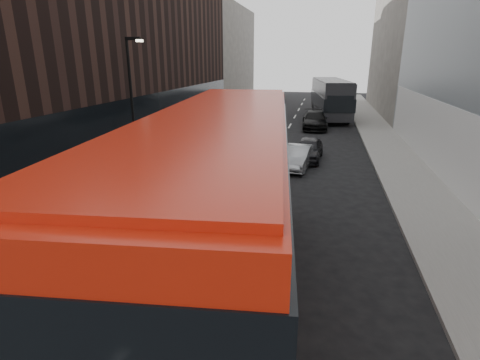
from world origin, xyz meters
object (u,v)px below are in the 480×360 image
Objects in this scene: grey_bus at (330,98)px; car_b at (297,157)px; street_lamp at (132,90)px; car_a at (308,149)px; car_c at (315,120)px; red_bus at (223,204)px.

car_b is at bearing -102.86° from grey_bus.
street_lamp is 23.36m from grey_bus.
car_a is at bearing -101.78° from grey_bus.
street_lamp is 17.09m from car_c.
car_b is at bearing -100.86° from car_a.
grey_bus is (11.80, 20.05, -2.08)m from street_lamp.
grey_bus is 18.16m from car_a.
street_lamp is 15.83m from red_bus.
car_c reaches higher than car_b.
street_lamp is 1.77× the size of car_a.
red_bus is 13.13m from car_b.
street_lamp reaches higher than car_c.
car_a is 2.07m from car_b.
car_c is (1.47, 25.99, -1.96)m from red_bus.
street_lamp is 11.19m from car_a.
red_bus reaches higher than car_c.
grey_bus is (2.79, 32.98, -0.62)m from red_bus.
grey_bus is 20.19m from car_b.
red_bus is at bearing -102.28° from grey_bus.
grey_bus is at bearing 89.70° from car_a.
car_b is (0.89, 12.93, -2.09)m from red_bus.
street_lamp is at bearing 118.56° from red_bus.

